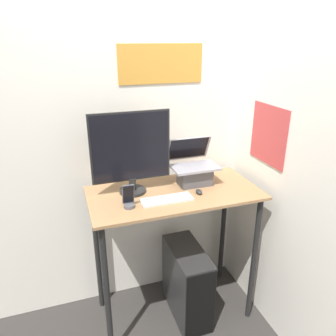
# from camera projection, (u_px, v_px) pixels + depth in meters

# --- Properties ---
(wall_back) EXTENTS (6.00, 0.06, 2.60)m
(wall_back) POSITION_uv_depth(u_px,v_px,m) (158.00, 141.00, 2.47)
(wall_back) COLOR silver
(wall_back) RESTS_ON ground_plane
(wall_side_right) EXTENTS (0.06, 6.00, 2.60)m
(wall_side_right) POSITION_uv_depth(u_px,v_px,m) (288.00, 160.00, 2.08)
(wall_side_right) COLOR silver
(wall_side_right) RESTS_ON ground_plane
(desk) EXTENTS (1.17, 0.58, 1.05)m
(desk) POSITION_uv_depth(u_px,v_px,m) (174.00, 215.00, 2.30)
(desk) COLOR #936D47
(desk) RESTS_ON ground_plane
(laptop) EXTENTS (0.33, 0.28, 0.32)m
(laptop) POSITION_uv_depth(u_px,v_px,m) (194.00, 171.00, 2.32)
(laptop) COLOR #4C4C51
(laptop) RESTS_ON desk
(monitor) EXTENTS (0.53, 0.18, 0.55)m
(monitor) POSITION_uv_depth(u_px,v_px,m) (131.00, 153.00, 2.13)
(monitor) COLOR black
(monitor) RESTS_ON desk
(keyboard) EXTENTS (0.34, 0.11, 0.02)m
(keyboard) POSITION_uv_depth(u_px,v_px,m) (167.00, 199.00, 2.11)
(keyboard) COLOR silver
(keyboard) RESTS_ON desk
(mouse) EXTENTS (0.04, 0.06, 0.03)m
(mouse) POSITION_uv_depth(u_px,v_px,m) (199.00, 192.00, 2.20)
(mouse) COLOR #262626
(mouse) RESTS_ON desk
(cell_phone) EXTENTS (0.07, 0.07, 0.15)m
(cell_phone) POSITION_uv_depth(u_px,v_px,m) (129.00, 200.00, 2.01)
(cell_phone) COLOR #4C4C51
(cell_phone) RESTS_ON desk
(computer_tower) EXTENTS (0.23, 0.52, 0.58)m
(computer_tower) POSITION_uv_depth(u_px,v_px,m) (187.00, 282.00, 2.50)
(computer_tower) COLOR black
(computer_tower) RESTS_ON ground_plane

